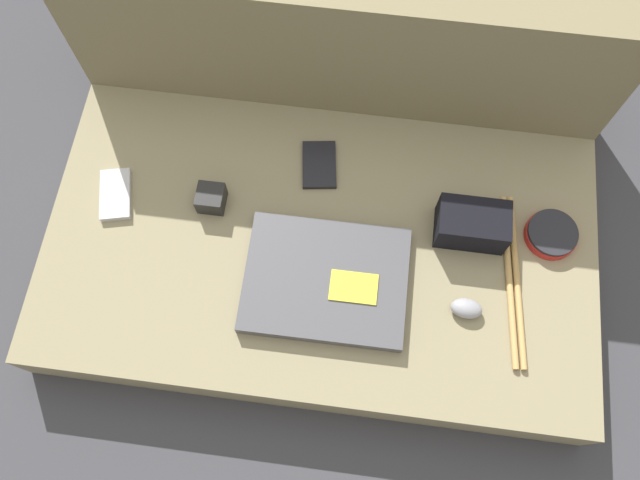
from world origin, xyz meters
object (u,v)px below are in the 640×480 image
speaker_puck (551,234)px  charger_brick (211,198)px  laptop (326,280)px  phone_black (319,165)px  camera_pouch (472,224)px  phone_silver (116,195)px  computer_mouse (466,308)px

speaker_puck → charger_brick: (-0.68, -0.01, 0.01)m
laptop → phone_black: (-0.05, 0.25, -0.01)m
camera_pouch → speaker_puck: bearing=3.7°
phone_silver → camera_pouch: (0.71, 0.01, 0.03)m
phone_silver → phone_black: phone_silver is taller
camera_pouch → charger_brick: bearing=-179.6°
laptop → speaker_puck: bearing=19.1°
speaker_puck → charger_brick: size_ratio=1.90×
phone_silver → computer_mouse: bearing=-25.1°
phone_silver → phone_black: 0.42m
laptop → phone_silver: size_ratio=2.57×
camera_pouch → charger_brick: 0.52m
laptop → computer_mouse: size_ratio=5.01×
laptop → speaker_puck: (0.43, 0.15, -0.00)m
laptop → charger_brick: 0.28m
speaker_puck → phone_black: bearing=168.4°
phone_black → camera_pouch: bearing=-27.2°
computer_mouse → phone_black: (-0.31, 0.27, -0.01)m
camera_pouch → charger_brick: camera_pouch is taller
phone_black → camera_pouch: camera_pouch is taller
phone_silver → camera_pouch: camera_pouch is taller
phone_black → laptop: bearing=-87.8°
speaker_puck → phone_black: speaker_puck is taller
speaker_puck → phone_black: 0.48m
computer_mouse → phone_silver: (-0.72, 0.15, -0.01)m
laptop → phone_black: laptop is taller
speaker_puck → phone_black: size_ratio=0.89×
laptop → charger_brick: (-0.25, 0.14, 0.01)m
computer_mouse → phone_black: 0.42m
speaker_puck → camera_pouch: 0.16m
phone_black → camera_pouch: size_ratio=0.85×
camera_pouch → phone_silver: bearing=-178.9°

